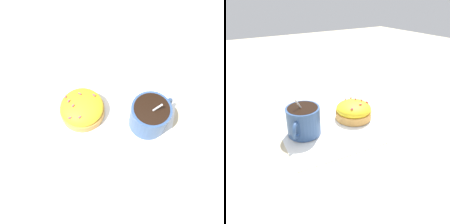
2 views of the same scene
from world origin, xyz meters
The scene contains 4 objects.
ground_plane centered at (0.00, 0.00, 0.00)m, with size 3.00×3.00×0.00m, color #C6B793.
paper_napkin centered at (0.00, 0.00, 0.00)m, with size 0.30×0.30×0.00m.
coffee_cup centered at (-0.08, 0.00, 0.04)m, with size 0.09×0.10×0.10m.
frosted_pastry centered at (0.07, 0.00, 0.03)m, with size 0.10×0.10×0.05m.
Camera 1 is at (-0.04, 0.22, 0.47)m, focal length 35.00 mm.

